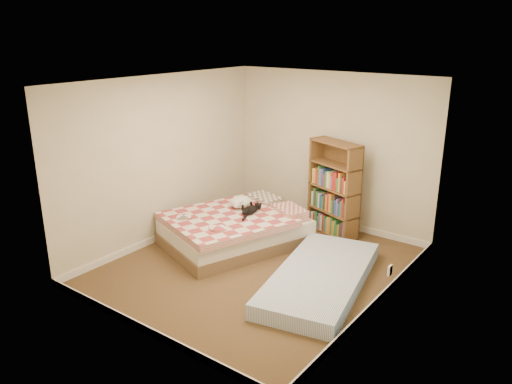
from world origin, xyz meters
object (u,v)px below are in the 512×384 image
Objects in this scene: bed at (237,228)px; floor_mattress at (320,278)px; bookshelf at (334,200)px; black_cat at (251,210)px; white_dog at (241,202)px.

bed is 1.71m from floor_mattress.
black_cat is (-0.80, -1.10, -0.01)m from bookshelf.
white_dog is at bearing -117.47° from bookshelf.
floor_mattress is 4.91× the size of white_dog.
bookshelf is (0.96, 1.25, 0.31)m from bed.
bookshelf reaches higher than floor_mattress.
floor_mattress is 1.65m from black_cat.
black_cat is at bearing 61.20° from bed.
bed is 1.05× the size of floor_mattress.
white_dog reaches higher than floor_mattress.
bed is 0.43m from white_dog.
bookshelf is at bearing 56.21° from black_cat.
floor_mattress is at bearing 6.63° from bed.
bed is at bearing -39.79° from white_dog.
bookshelf reaches higher than bed.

